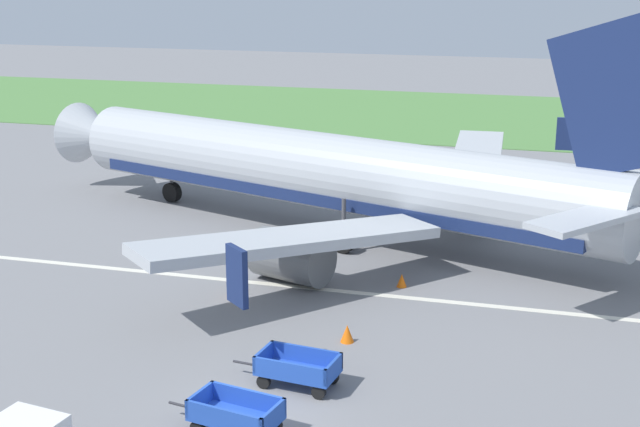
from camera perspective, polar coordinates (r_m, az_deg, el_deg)
ground_plane at (r=26.89m, az=-4.07°, el=-12.87°), size 220.00×220.00×0.00m
grass_strip at (r=79.70m, az=9.71°, el=6.20°), size 220.00×28.00×0.06m
apron_stripe at (r=36.25m, az=1.67°, el=-5.05°), size 120.00×0.36×0.01m
airplane at (r=42.81m, az=1.52°, el=2.47°), size 36.63×29.79×11.34m
baggage_cart_nearest at (r=25.75m, az=-5.47°, el=-12.75°), size 3.63×1.83×1.07m
baggage_cart_second_in_row at (r=28.28m, az=-1.45°, el=-9.95°), size 3.61×1.68×1.07m
traffic_cone_near_plane at (r=36.83m, az=5.29°, el=-4.32°), size 0.42×0.42×0.56m
traffic_cone_mid_apron at (r=31.49m, az=1.76°, el=-7.74°), size 0.49×0.49×0.64m
traffic_cone_by_carts at (r=35.76m, az=-5.60°, el=-4.85°), size 0.51×0.51×0.67m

